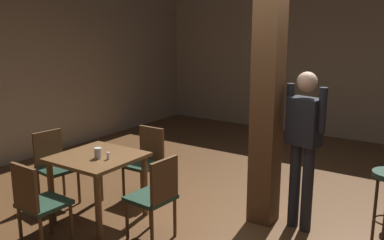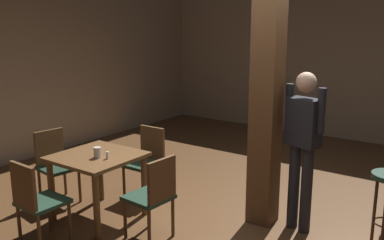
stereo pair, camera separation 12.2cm
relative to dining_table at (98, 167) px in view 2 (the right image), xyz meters
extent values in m
plane|color=brown|center=(1.34, 0.68, -0.62)|extent=(10.80, 10.80, 0.00)
cube|color=gray|center=(1.34, 5.18, 0.78)|extent=(8.00, 0.10, 2.80)
cube|color=gray|center=(-2.66, 0.68, 0.78)|extent=(0.10, 9.00, 2.80)
cube|color=brown|center=(1.57, 1.01, 0.78)|extent=(0.28, 0.28, 2.80)
cube|color=brown|center=(0.00, 0.00, 0.12)|extent=(0.87, 0.87, 0.04)
cylinder|color=brown|center=(0.37, 0.37, -0.26)|extent=(0.07, 0.07, 0.72)
cylinder|color=brown|center=(-0.37, 0.37, -0.26)|extent=(0.07, 0.07, 0.72)
cylinder|color=brown|center=(0.37, -0.37, -0.26)|extent=(0.07, 0.07, 0.72)
cylinder|color=brown|center=(-0.37, -0.37, -0.26)|extent=(0.07, 0.07, 0.72)
cube|color=#1E3828|center=(0.78, -0.03, -0.17)|extent=(0.45, 0.45, 0.04)
cube|color=brown|center=(0.97, -0.04, 0.06)|extent=(0.06, 0.38, 0.45)
cylinder|color=brown|center=(0.59, -0.19, -0.39)|extent=(0.04, 0.04, 0.43)
cylinder|color=brown|center=(0.61, 0.16, -0.39)|extent=(0.04, 0.04, 0.43)
cylinder|color=brown|center=(0.94, -0.21, -0.39)|extent=(0.04, 0.04, 0.43)
cylinder|color=brown|center=(0.96, 0.14, -0.39)|extent=(0.04, 0.04, 0.43)
cube|color=#1E3828|center=(-0.73, 0.02, -0.17)|extent=(0.48, 0.48, 0.04)
cube|color=brown|center=(-0.92, 0.05, 0.06)|extent=(0.09, 0.38, 0.45)
cylinder|color=brown|center=(-0.53, 0.17, -0.39)|extent=(0.04, 0.04, 0.43)
cylinder|color=brown|center=(-0.58, -0.18, -0.39)|extent=(0.04, 0.04, 0.43)
cylinder|color=brown|center=(-0.88, 0.22, -0.39)|extent=(0.04, 0.04, 0.43)
cylinder|color=brown|center=(-0.93, -0.13, -0.39)|extent=(0.04, 0.04, 0.43)
cube|color=#1E3828|center=(0.03, 0.73, -0.17)|extent=(0.42, 0.42, 0.04)
cube|color=brown|center=(0.03, 0.92, 0.06)|extent=(0.38, 0.04, 0.45)
cylinder|color=brown|center=(0.20, 0.56, -0.39)|extent=(0.04, 0.04, 0.43)
cylinder|color=brown|center=(-0.15, 0.56, -0.39)|extent=(0.04, 0.04, 0.43)
cylinder|color=brown|center=(0.20, 0.91, -0.39)|extent=(0.04, 0.04, 0.43)
cylinder|color=brown|center=(-0.15, 0.91, -0.39)|extent=(0.04, 0.04, 0.43)
cube|color=#1E3828|center=(0.00, -0.73, -0.17)|extent=(0.44, 0.44, 0.04)
cube|color=brown|center=(-0.01, -0.92, 0.06)|extent=(0.38, 0.05, 0.45)
cylinder|color=brown|center=(-0.17, -0.55, -0.39)|extent=(0.04, 0.04, 0.43)
cylinder|color=brown|center=(0.18, -0.56, -0.39)|extent=(0.04, 0.04, 0.43)
cylinder|color=brown|center=(-0.19, -0.90, -0.39)|extent=(0.04, 0.04, 0.43)
cylinder|color=brown|center=(0.16, -0.91, -0.39)|extent=(0.04, 0.04, 0.43)
cylinder|color=beige|center=(0.08, -0.06, 0.20)|extent=(0.08, 0.08, 0.12)
cylinder|color=silver|center=(0.20, -0.03, 0.18)|extent=(0.03, 0.03, 0.08)
cube|color=black|center=(1.98, 1.05, 0.58)|extent=(0.38, 0.28, 0.50)
sphere|color=tan|center=(1.98, 1.05, 1.00)|extent=(0.25, 0.25, 0.21)
cylinder|color=#232328|center=(2.06, 1.03, -0.14)|extent=(0.15, 0.15, 0.95)
cylinder|color=#232328|center=(1.90, 1.07, -0.14)|extent=(0.15, 0.15, 0.95)
cylinder|color=black|center=(2.17, 1.00, 0.73)|extent=(0.10, 0.10, 0.46)
cylinder|color=black|center=(1.79, 1.10, 0.73)|extent=(0.10, 0.10, 0.46)
cylinder|color=#422816|center=(2.83, 1.07, -0.26)|extent=(0.03, 0.03, 0.72)
cylinder|color=#422816|center=(2.72, 1.19, -0.26)|extent=(0.03, 0.03, 0.72)
camera|label=1|loc=(3.41, -3.19, 1.59)|focal=40.00mm
camera|label=2|loc=(3.51, -3.13, 1.59)|focal=40.00mm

